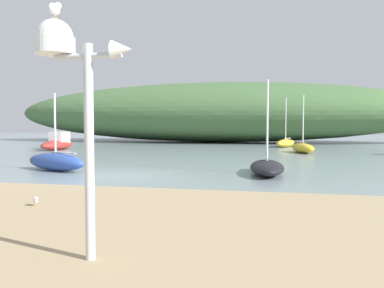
% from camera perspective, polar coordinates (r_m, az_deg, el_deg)
% --- Properties ---
extents(ground_plane, '(120.00, 120.00, 0.00)m').
position_cam_1_polar(ground_plane, '(14.67, -10.96, -4.55)').
color(ground_plane, gray).
extents(distant_hill, '(44.23, 12.18, 6.20)m').
position_cam_1_polar(distant_hill, '(41.35, 3.25, 4.62)').
color(distant_hill, '#476B3D').
rests_on(distant_hill, ground).
extents(mast_structure, '(1.27, 0.50, 3.01)m').
position_cam_1_polar(mast_structure, '(5.21, -17.86, 11.21)').
color(mast_structure, silver).
rests_on(mast_structure, beach_sand).
extents(seagull_on_radar, '(0.14, 0.34, 0.24)m').
position_cam_1_polar(seagull_on_radar, '(5.44, -19.37, 18.15)').
color(seagull_on_radar, orange).
rests_on(seagull_on_radar, mast_structure).
extents(sailboat_east_reach, '(3.40, 2.10, 3.15)m').
position_cam_1_polar(sailboat_east_reach, '(16.83, -19.25, -2.43)').
color(sailboat_east_reach, '#2D4C9E').
rests_on(sailboat_east_reach, ground).
extents(sailboat_mid_channel, '(1.47, 3.57, 3.56)m').
position_cam_1_polar(sailboat_mid_channel, '(15.05, 10.86, -3.31)').
color(sailboat_mid_channel, black).
rests_on(sailboat_mid_channel, ground).
extents(sailboat_inner_mooring, '(1.81, 3.50, 3.78)m').
position_cam_1_polar(sailboat_inner_mooring, '(26.70, 15.83, -0.52)').
color(sailboat_inner_mooring, gold).
rests_on(sailboat_inner_mooring, ground).
extents(sailboat_near_shore, '(2.13, 3.49, 4.03)m').
position_cam_1_polar(sailboat_near_shore, '(32.95, 13.47, 0.16)').
color(sailboat_near_shore, gold).
rests_on(sailboat_near_shore, ground).
extents(motorboat_by_sandbar, '(1.32, 3.63, 1.31)m').
position_cam_1_polar(motorboat_by_sandbar, '(30.25, -19.00, 0.13)').
color(motorboat_by_sandbar, '#B72D28').
rests_on(motorboat_by_sandbar, ground).
extents(seagull_mid_strand, '(0.21, 0.26, 0.21)m').
position_cam_1_polar(seagull_mid_strand, '(8.82, -21.81, -7.61)').
color(seagull_mid_strand, orange).
rests_on(seagull_mid_strand, beach_sand).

